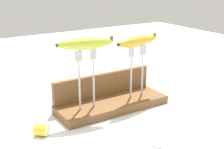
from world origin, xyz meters
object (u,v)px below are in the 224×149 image
object	(u,v)px
fork_fallen_far	(51,104)
banana_chunk_near	(42,130)
fork_stand_left	(86,74)
fork_stand_right	(137,67)
banana_raised_right	(138,41)
banana_raised_left	(86,43)
fork_fallen_near	(143,142)

from	to	relation	value
fork_fallen_far	banana_chunk_near	size ratio (longest dim) A/B	3.35
fork_stand_left	fork_fallen_far	bearing A→B (deg)	114.71
fork_stand_left	fork_stand_right	world-z (taller)	fork_stand_left
banana_raised_right	banana_raised_left	bearing A→B (deg)	179.99
banana_raised_right	fork_fallen_near	xyz separation A→B (m)	(-0.16, -0.25, -0.24)
fork_stand_right	banana_raised_left	size ratio (longest dim) A/B	0.97
fork_stand_right	fork_fallen_near	xyz separation A→B (m)	(-0.16, -0.25, -0.14)
fork_stand_left	fork_stand_right	distance (m)	0.21
fork_stand_right	fork_fallen_near	size ratio (longest dim) A/B	1.37
banana_raised_left	fork_fallen_near	distance (m)	0.36
banana_chunk_near	banana_raised_left	bearing A→B (deg)	15.20
fork_fallen_near	banana_chunk_near	bearing A→B (deg)	138.43
fork_stand_right	banana_raised_left	world-z (taller)	banana_raised_left
banana_raised_right	fork_fallen_near	distance (m)	0.38
fork_stand_right	banana_chunk_near	distance (m)	0.42
fork_fallen_near	banana_chunk_near	world-z (taller)	banana_chunk_near
banana_raised_left	banana_chunk_near	xyz separation A→B (m)	(-0.18, -0.05, -0.24)
fork_stand_left	banana_chunk_near	distance (m)	0.23
fork_stand_left	fork_fallen_far	xyz separation A→B (m)	(-0.07, 0.16, -0.15)
fork_stand_right	fork_fallen_far	world-z (taller)	fork_stand_right
fork_stand_left	banana_raised_right	distance (m)	0.23
fork_stand_right	fork_fallen_near	world-z (taller)	fork_stand_right
fork_stand_left	banana_raised_left	bearing A→B (deg)	166.98
fork_stand_right	fork_fallen_near	bearing A→B (deg)	-122.69
fork_stand_left	fork_fallen_far	distance (m)	0.23
fork_fallen_near	fork_fallen_far	size ratio (longest dim) A/B	0.76
banana_raised_right	fork_fallen_far	size ratio (longest dim) A/B	1.08
fork_stand_left	banana_chunk_near	xyz separation A→B (m)	(-0.18, -0.05, -0.13)
fork_fallen_near	fork_fallen_far	bearing A→B (deg)	106.04
fork_stand_left	fork_fallen_near	distance (m)	0.30
banana_raised_right	banana_chunk_near	size ratio (longest dim) A/B	3.60
banana_raised_left	fork_fallen_far	size ratio (longest dim) A/B	1.07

